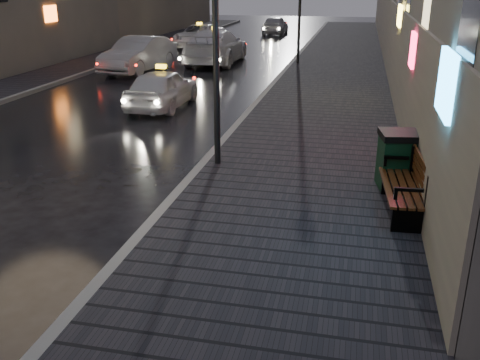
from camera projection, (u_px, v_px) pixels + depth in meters
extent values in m
cube|color=black|center=(338.00, 69.00, 25.74)|extent=(4.60, 58.00, 0.15)
cube|color=slate|center=(288.00, 67.00, 26.23)|extent=(0.20, 58.00, 0.15)
cube|color=black|center=(97.00, 61.00, 28.28)|extent=(2.40, 58.00, 0.15)
cube|color=slate|center=(120.00, 62.00, 28.02)|extent=(0.20, 58.00, 0.15)
cylinder|color=black|center=(216.00, 54.00, 11.54)|extent=(0.14, 0.14, 5.00)
cylinder|color=black|center=(300.00, 11.00, 26.16)|extent=(0.14, 0.14, 5.00)
cube|color=black|center=(409.00, 220.00, 8.97)|extent=(0.57, 0.11, 0.45)
cube|color=black|center=(427.00, 199.00, 8.80)|extent=(0.07, 0.07, 0.79)
cube|color=black|center=(409.00, 190.00, 8.79)|extent=(0.48, 0.09, 0.06)
cube|color=black|center=(397.00, 184.00, 10.54)|extent=(0.57, 0.11, 0.45)
cube|color=black|center=(412.00, 166.00, 10.36)|extent=(0.07, 0.07, 0.79)
cube|color=black|center=(396.00, 158.00, 10.35)|extent=(0.48, 0.09, 0.06)
cube|color=#411F0E|center=(404.00, 187.00, 9.66)|extent=(0.83, 2.08, 0.05)
cube|color=#411F0E|center=(421.00, 171.00, 9.51)|extent=(0.18, 2.03, 0.45)
cube|color=black|center=(397.00, 163.00, 10.84)|extent=(0.81, 0.81, 1.04)
cube|color=black|center=(400.00, 135.00, 10.64)|extent=(0.88, 0.88, 0.13)
imported|color=silver|center=(162.00, 88.00, 18.18)|extent=(1.62, 3.93, 1.33)
imported|color=#9A99A1|center=(139.00, 54.00, 25.21)|extent=(2.31, 5.05, 1.60)
imported|color=silver|center=(216.00, 47.00, 27.62)|extent=(2.51, 5.98, 1.72)
imported|color=silver|center=(200.00, 36.00, 34.49)|extent=(2.65, 5.16, 1.39)
imported|color=#A1A2A9|center=(275.00, 25.00, 42.06)|extent=(1.70, 4.16, 1.41)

